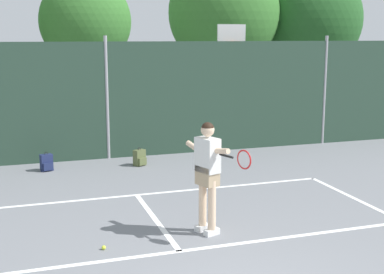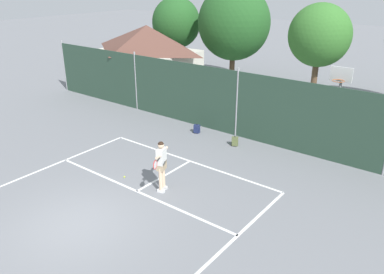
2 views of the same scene
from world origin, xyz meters
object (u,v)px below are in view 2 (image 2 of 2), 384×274
(backpack_navy, at_px, (197,129))
(backpack_olive, at_px, (235,142))
(basketball_hoop, at_px, (338,96))
(tennis_player, at_px, (161,162))
(tennis_ball, at_px, (124,177))

(backpack_navy, bearing_deg, backpack_olive, -4.81)
(basketball_hoop, bearing_deg, backpack_navy, -158.26)
(tennis_player, distance_m, backpack_navy, 5.65)
(tennis_player, bearing_deg, backpack_olive, 90.64)
(basketball_hoop, relative_size, backpack_navy, 7.67)
(basketball_hoop, height_order, backpack_olive, basketball_hoop)
(tennis_player, relative_size, backpack_navy, 4.01)
(tennis_player, distance_m, tennis_ball, 2.05)
(tennis_player, height_order, backpack_olive, tennis_player)
(basketball_hoop, xyz_separation_m, tennis_ball, (-5.12, -7.50, -2.28))
(tennis_player, bearing_deg, basketball_hoop, 65.29)
(tennis_ball, xyz_separation_m, backpack_navy, (-0.56, 5.23, 0.16))
(tennis_player, height_order, tennis_ball, tennis_player)
(tennis_ball, relative_size, backpack_olive, 0.14)
(tennis_player, xyz_separation_m, tennis_ball, (-1.74, -0.16, -1.08))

